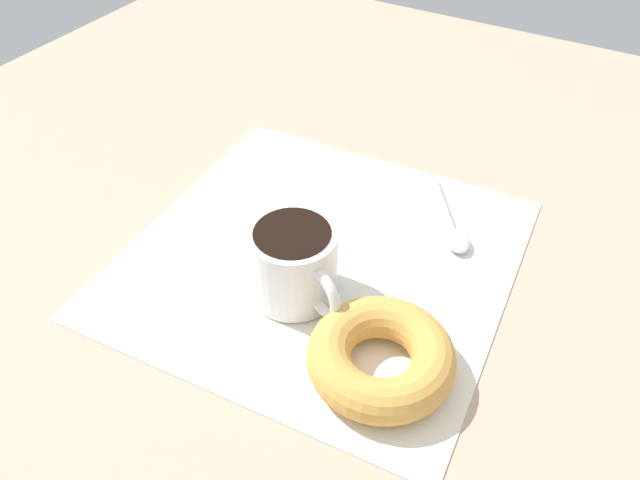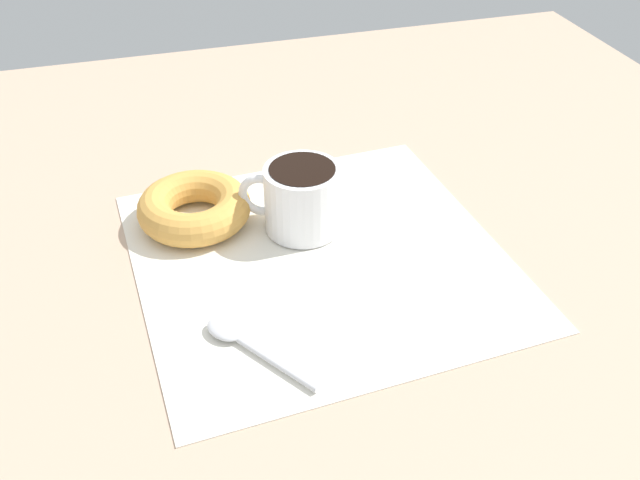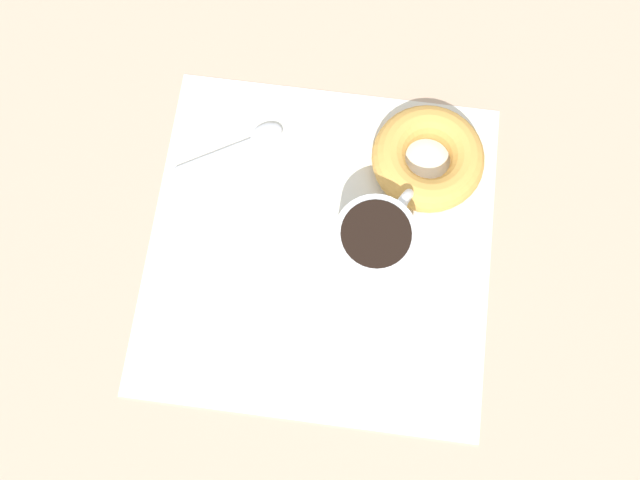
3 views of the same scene
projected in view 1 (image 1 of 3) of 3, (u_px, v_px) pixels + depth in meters
ground_plane at (322, 247)px, 63.79cm from camera, size 120.00×120.00×2.00cm
napkin at (320, 256)px, 61.10cm from camera, size 37.91×37.91×0.30cm
coffee_cup at (294, 263)px, 54.87cm from camera, size 7.92×10.28×7.15cm
donut at (381, 357)px, 49.60cm from camera, size 11.96×11.96×3.58cm
spoon at (454, 231)px, 63.11cm from camera, size 11.09×8.12×0.90cm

